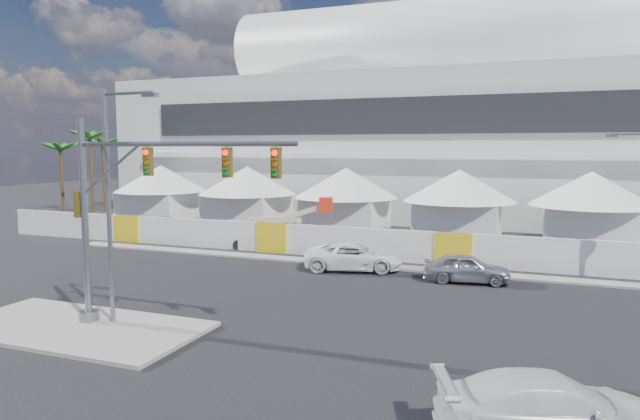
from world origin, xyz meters
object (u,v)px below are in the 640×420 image
at_px(pickup_near, 552,408).
at_px(boom_lift, 267,235).
at_px(sedan_silver, 467,268).
at_px(lot_car_c, 167,227).
at_px(traffic_mast, 123,214).
at_px(pickup_curb, 354,257).
at_px(streetlight_median, 113,190).

height_order(pickup_near, boom_lift, boom_lift).
distance_m(sedan_silver, lot_car_c, 25.05).
relative_size(sedan_silver, traffic_mast, 0.47).
relative_size(sedan_silver, pickup_near, 0.79).
relative_size(sedan_silver, boom_lift, 0.61).
bearing_deg(sedan_silver, lot_car_c, 65.54).
height_order(pickup_curb, streetlight_median, streetlight_median).
bearing_deg(pickup_near, pickup_curb, 11.55).
relative_size(lot_car_c, streetlight_median, 0.60).
distance_m(pickup_curb, lot_car_c, 18.68).
relative_size(pickup_near, traffic_mast, 0.59).
relative_size(pickup_curb, traffic_mast, 0.59).
bearing_deg(traffic_mast, sedan_silver, 48.34).
bearing_deg(lot_car_c, traffic_mast, -151.92).
xyz_separation_m(sedan_silver, lot_car_c, (-24.03, 7.06, 0.04)).
relative_size(pickup_near, lot_car_c, 1.02).
bearing_deg(streetlight_median, pickup_curb, 67.03).
distance_m(pickup_curb, traffic_mast, 14.86).
bearing_deg(sedan_silver, traffic_mast, 130.26).
bearing_deg(pickup_curb, lot_car_c, 54.50).
relative_size(pickup_curb, lot_car_c, 1.03).
xyz_separation_m(streetlight_median, boom_lift, (-2.22, 17.70, -4.44)).
bearing_deg(boom_lift, streetlight_median, -98.77).
distance_m(pickup_near, streetlight_median, 16.98).
bearing_deg(traffic_mast, pickup_curb, 69.98).
height_order(sedan_silver, boom_lift, boom_lift).
bearing_deg(traffic_mast, lot_car_c, 122.48).
height_order(sedan_silver, pickup_near, pickup_near).
height_order(pickup_curb, pickup_near, pickup_near).
height_order(streetlight_median, boom_lift, streetlight_median).
bearing_deg(pickup_curb, streetlight_median, 141.42).
distance_m(lot_car_c, traffic_mast, 23.84).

